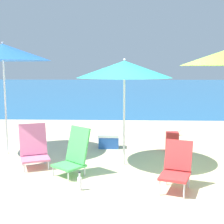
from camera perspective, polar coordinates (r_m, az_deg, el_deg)
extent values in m
plane|color=beige|center=(5.03, 2.77, -13.36)|extent=(60.00, 60.00, 0.00)
cube|color=#23669E|center=(30.96, 2.35, 4.60)|extent=(60.00, 40.00, 0.01)
cylinder|color=white|center=(5.87, 2.23, -1.83)|extent=(0.04, 0.04, 1.66)
cone|color=teal|center=(5.79, 2.28, 7.82)|extent=(1.77, 1.77, 0.31)
sphere|color=white|center=(5.79, 2.29, 9.55)|extent=(0.04, 0.04, 0.04)
cylinder|color=white|center=(6.99, -18.89, 0.70)|extent=(0.04, 0.04, 1.99)
cone|color=blue|center=(6.95, -19.33, 10.28)|extent=(1.97, 1.97, 0.34)
sphere|color=white|center=(6.96, -19.40, 11.85)|extent=(0.04, 0.04, 0.04)
cylinder|color=silver|center=(5.81, -15.76, -9.83)|extent=(0.02, 0.02, 0.16)
cylinder|color=silver|center=(5.86, -11.55, -9.55)|extent=(0.02, 0.02, 0.16)
cylinder|color=silver|center=(6.19, -16.07, -8.73)|extent=(0.02, 0.02, 0.16)
cylinder|color=silver|center=(6.23, -12.12, -8.48)|extent=(0.02, 0.02, 0.16)
cube|color=pink|center=(5.99, -13.91, -8.23)|extent=(0.64, 0.62, 0.04)
cube|color=pink|center=(6.14, -14.25, -4.81)|extent=(0.55, 0.39, 0.58)
cylinder|color=silver|center=(4.69, 8.71, -13.53)|extent=(0.02, 0.02, 0.23)
cylinder|color=silver|center=(4.63, 13.03, -13.94)|extent=(0.02, 0.02, 0.23)
cylinder|color=silver|center=(5.10, 9.88, -11.79)|extent=(0.02, 0.02, 0.23)
cylinder|color=silver|center=(5.04, 13.84, -12.13)|extent=(0.02, 0.02, 0.23)
cube|color=red|center=(4.82, 11.42, -11.34)|extent=(0.56, 0.63, 0.04)
cube|color=red|center=(4.99, 12.06, -7.67)|extent=(0.45, 0.33, 0.45)
cylinder|color=silver|center=(5.52, -10.68, -10.61)|extent=(0.02, 0.02, 0.17)
cylinder|color=silver|center=(5.22, -8.00, -11.65)|extent=(0.02, 0.02, 0.17)
cylinder|color=silver|center=(5.72, -7.75, -9.85)|extent=(0.02, 0.02, 0.17)
cylinder|color=silver|center=(5.44, -5.02, -10.78)|extent=(0.02, 0.02, 0.17)
cube|color=#47B756|center=(5.44, -7.89, -9.70)|extent=(0.63, 0.63, 0.04)
cube|color=#47B756|center=(5.48, -6.24, -5.94)|extent=(0.48, 0.45, 0.62)
cube|color=red|center=(7.13, 10.93, -5.28)|extent=(0.27, 0.23, 0.42)
cube|color=red|center=(7.02, 11.07, -6.20)|extent=(0.19, 0.03, 0.19)
cylinder|color=silver|center=(4.85, -5.93, -12.91)|extent=(0.07, 0.07, 0.21)
cylinder|color=silver|center=(4.81, -5.95, -11.38)|extent=(0.03, 0.03, 0.07)
cylinder|color=black|center=(4.79, -5.96, -10.90)|extent=(0.03, 0.03, 0.02)
cube|color=#2859B2|center=(7.26, -0.60, -5.54)|extent=(0.46, 0.31, 0.26)
cube|color=white|center=(7.23, -0.60, -4.28)|extent=(0.47, 0.32, 0.07)
cylinder|color=gold|center=(8.78, 11.47, -3.97)|extent=(0.01, 0.01, 0.07)
cylinder|color=gold|center=(8.79, 11.79, -3.96)|extent=(0.01, 0.01, 0.07)
ellipsoid|color=white|center=(8.76, 11.65, -3.33)|extent=(0.26, 0.11, 0.13)
sphere|color=white|center=(8.77, 12.33, -2.95)|extent=(0.07, 0.07, 0.07)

